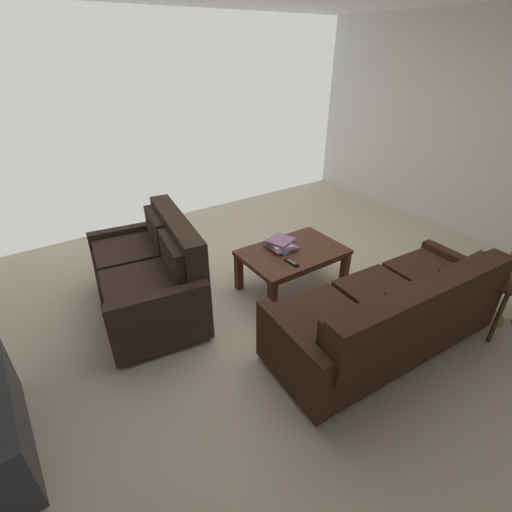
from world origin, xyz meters
name	(u,v)px	position (x,y,z in m)	size (l,w,h in m)	color
ground_plane	(288,297)	(0.00, 0.00, 0.00)	(5.82, 5.13, 0.01)	beige
wall_left	(480,131)	(-2.91, 0.00, 1.31)	(0.12, 5.13, 2.63)	silver
sofa_main	(391,315)	(-0.22, 1.02, 0.35)	(2.01, 0.91, 0.79)	black
loveseat_near	(152,274)	(1.17, -0.58, 0.38)	(1.00, 1.51, 0.90)	black
coffee_table	(293,257)	(-0.12, -0.11, 0.38)	(1.02, 0.67, 0.44)	#4C2819
end_table	(492,278)	(-1.25, 1.26, 0.46)	(0.51, 0.51, 0.54)	#472D1C
coffee_mug	(489,264)	(-1.20, 1.22, 0.59)	(0.10, 0.08, 0.10)	white
book_stack	(281,244)	(-0.05, -0.23, 0.49)	(0.30, 0.33, 0.10)	#337F51
tv_remote	(292,263)	(0.04, 0.07, 0.45)	(0.06, 0.16, 0.02)	black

